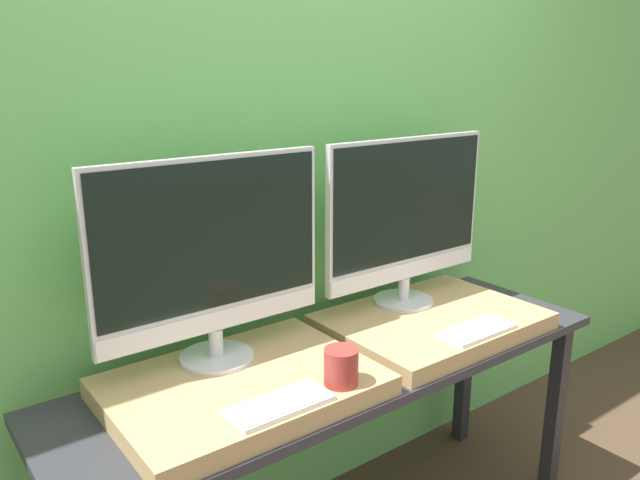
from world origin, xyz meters
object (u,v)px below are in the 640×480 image
object	(u,v)px
keyboard_right	(477,330)
monitor_right	(407,216)
mug	(341,367)
monitor_left	(212,254)
keyboard_left	(280,404)

from	to	relation	value
keyboard_right	monitor_right	bearing A→B (deg)	90.00
monitor_right	mug	bearing A→B (deg)	-149.27
monitor_left	monitor_right	bearing A→B (deg)	0.00
monitor_left	keyboard_left	world-z (taller)	monitor_left
monitor_left	keyboard_left	size ratio (longest dim) A/B	2.59
keyboard_left	monitor_right	size ratio (longest dim) A/B	0.39
keyboard_left	keyboard_right	distance (m)	0.74
keyboard_left	monitor_right	distance (m)	0.86
monitor_left	monitor_right	world-z (taller)	same
monitor_left	keyboard_right	size ratio (longest dim) A/B	2.59
monitor_left	mug	world-z (taller)	monitor_left
monitor_left	keyboard_right	world-z (taller)	monitor_left
mug	monitor_right	distance (m)	0.69
monitor_right	keyboard_right	distance (m)	0.45
keyboard_left	mug	world-z (taller)	mug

